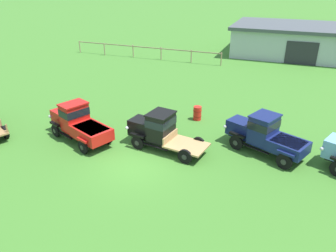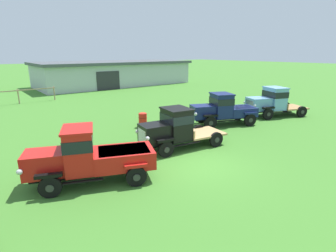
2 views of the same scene
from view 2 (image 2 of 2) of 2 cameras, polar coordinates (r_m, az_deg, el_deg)
name	(u,v)px [view 2 (image 2 of 2)]	position (r m, az deg, el deg)	size (l,w,h in m)	color
ground_plane	(199,165)	(11.84, 6.72, -8.35)	(240.00, 240.00, 0.00)	#3D7528
farm_shed	(115,73)	(40.97, -11.49, 11.23)	(22.34, 9.72, 3.48)	#B2B7BC
vintage_truck_second_in_line	(89,156)	(10.34, -16.81, -6.28)	(4.93, 3.16, 2.19)	black
vintage_truck_midrow_center	(174,128)	(13.24, 1.28, -0.46)	(4.86, 2.38, 2.13)	black
vintage_truck_far_side	(223,109)	(18.19, 11.82, 3.66)	(4.75, 3.22, 2.17)	black
vintage_truck_back_of_row	(271,101)	(21.70, 21.59, 5.02)	(5.06, 3.39, 2.25)	black
oil_drum_beside_row	(143,120)	(17.42, -5.51, 1.27)	(0.57, 0.57, 0.94)	red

